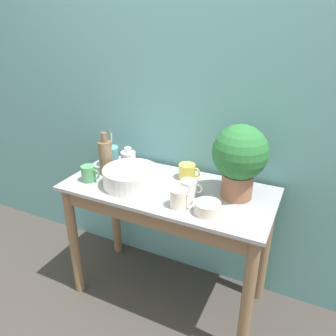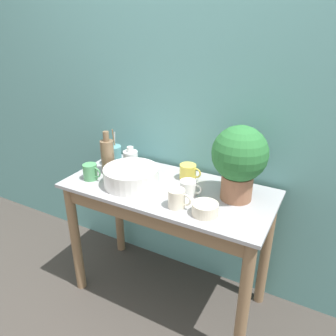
# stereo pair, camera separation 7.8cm
# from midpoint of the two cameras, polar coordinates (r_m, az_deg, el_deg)

# --- Properties ---
(ground_plane) EXTENTS (12.00, 12.00, 0.00)m
(ground_plane) POSITION_cam_midpoint_polar(r_m,az_deg,el_deg) (2.15, -4.69, -25.50)
(ground_plane) COLOR #3D3833
(wall_back) EXTENTS (6.00, 0.05, 2.40)m
(wall_back) POSITION_cam_midpoint_polar(r_m,az_deg,el_deg) (1.97, 3.10, 11.52)
(wall_back) COLOR #609E9E
(wall_back) RESTS_ON ground_plane
(counter_table) EXTENTS (1.18, 0.55, 0.78)m
(counter_table) POSITION_cam_midpoint_polar(r_m,az_deg,el_deg) (1.91, -1.47, -8.42)
(counter_table) COLOR #846647
(counter_table) RESTS_ON ground_plane
(potted_plant) EXTENTS (0.28, 0.28, 0.40)m
(potted_plant) POSITION_cam_midpoint_polar(r_m,az_deg,el_deg) (1.68, 11.09, 1.89)
(potted_plant) COLOR #8C5B42
(potted_plant) RESTS_ON counter_table
(bowl_wash_large) EXTENTS (0.31, 0.31, 0.10)m
(bowl_wash_large) POSITION_cam_midpoint_polar(r_m,az_deg,el_deg) (1.85, -7.69, -1.58)
(bowl_wash_large) COLOR silver
(bowl_wash_large) RESTS_ON counter_table
(bottle_tall) EXTENTS (0.08, 0.08, 0.26)m
(bottle_tall) POSITION_cam_midpoint_polar(r_m,az_deg,el_deg) (2.00, -11.93, 1.89)
(bottle_tall) COLOR brown
(bottle_tall) RESTS_ON counter_table
(bottle_short) EXTENTS (0.09, 0.09, 0.14)m
(bottle_short) POSITION_cam_midpoint_polar(r_m,az_deg,el_deg) (2.07, -7.99, 1.45)
(bottle_short) COLOR white
(bottle_short) RESTS_ON counter_table
(mug_white) EXTENTS (0.12, 0.09, 0.08)m
(mug_white) POSITION_cam_midpoint_polar(r_m,az_deg,el_deg) (1.75, 2.44, -3.40)
(mug_white) COLOR white
(mug_white) RESTS_ON counter_table
(mug_green) EXTENTS (0.12, 0.08, 0.09)m
(mug_green) POSITION_cam_midpoint_polar(r_m,az_deg,el_deg) (1.95, -14.73, -0.93)
(mug_green) COLOR #4C935B
(mug_green) RESTS_ON counter_table
(mug_cream) EXTENTS (0.12, 0.09, 0.10)m
(mug_cream) POSITION_cam_midpoint_polar(r_m,az_deg,el_deg) (1.63, 0.55, -5.31)
(mug_cream) COLOR beige
(mug_cream) RESTS_ON counter_table
(mug_yellow) EXTENTS (0.13, 0.10, 0.09)m
(mug_yellow) POSITION_cam_midpoint_polar(r_m,az_deg,el_deg) (1.92, 2.20, -0.62)
(mug_yellow) COLOR #E5CC4C
(mug_yellow) RESTS_ON counter_table
(bowl_small_cream) EXTENTS (0.13, 0.13, 0.06)m
(bowl_small_cream) POSITION_cam_midpoint_polar(r_m,az_deg,el_deg) (1.60, 5.51, -6.96)
(bowl_small_cream) COLOR beige
(bowl_small_cream) RESTS_ON counter_table
(utensil_cup) EXTENTS (0.11, 0.11, 0.23)m
(utensil_cup) POSITION_cam_midpoint_polar(r_m,az_deg,el_deg) (2.12, -11.06, 2.01)
(utensil_cup) COLOR #569399
(utensil_cup) RESTS_ON counter_table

